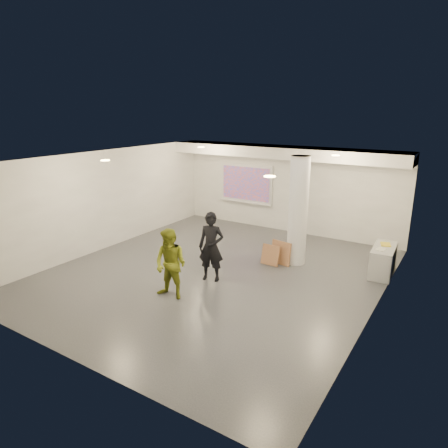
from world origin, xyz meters
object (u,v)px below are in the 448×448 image
Objects in this scene: woman at (211,247)px; man at (171,264)px; projection_screen at (246,184)px; credenza at (383,260)px; column at (298,211)px.

woman is 1.33m from man.
man is (1.52, -6.17, -0.71)m from projection_screen.
woman is (-3.59, -2.70, 0.51)m from credenza.
column is at bearing 62.02° from man.
credenza is (2.22, 0.49, -1.13)m from column.
projection_screen is 5.20m from woman.
credenza is at bearing 12.38° from column.
woman reaches higher than credenza.
credenza is at bearing 19.96° from woman.
man is at bearing -137.28° from credenza.
column reaches higher than man.
projection_screen is 5.86m from credenza.
woman is (-1.37, -2.21, -0.62)m from column.
credenza is at bearing 42.75° from man.
column is at bearing -171.38° from credenza.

